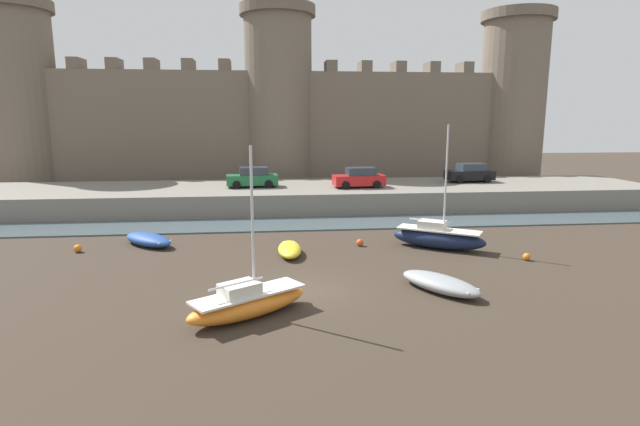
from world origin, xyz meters
The scene contains 15 objects.
ground_plane centered at (0.00, 0.00, 0.00)m, with size 160.00×160.00×0.00m, color #382D23.
water_channel centered at (0.00, 13.57, 0.05)m, with size 80.00×4.50×0.10m, color #47565B.
quay_road centered at (0.00, 20.82, 0.85)m, with size 61.66×10.00×1.70m, color slate.
castle centered at (0.00, 31.84, 7.87)m, with size 57.14×7.48×21.05m.
sailboat_midflat_left centered at (-2.12, -2.48, 0.56)m, with size 4.91×3.94×6.26m.
rowboat_near_channel_left centered at (-8.20, 8.69, 0.37)m, with size 3.75×3.67×0.70m.
sailboat_midflat_centre centered at (8.13, 6.29, 0.65)m, with size 5.16×4.07×6.89m.
rowboat_foreground_right centered at (5.84, -0.58, 0.36)m, with size 3.34×4.03×0.69m.
rowboat_foreground_left centered at (-0.22, 5.80, 0.33)m, with size 1.27×3.16×0.62m.
mooring_buoy_mid_mud centered at (-11.70, 7.57, 0.21)m, with size 0.42×0.42×0.42m, color orange.
mooring_buoy_off_centre centered at (3.87, 7.26, 0.20)m, with size 0.41×0.41×0.41m, color #E04C1E.
mooring_buoy_near_shore centered at (11.88, 3.47, 0.19)m, with size 0.38×0.38×0.38m, color orange.
car_quay_centre_east centered at (16.38, 21.90, 2.47)m, with size 4.21×2.10×1.62m.
car_quay_west centered at (-2.51, 20.57, 2.47)m, with size 4.21×2.10×1.62m.
car_quay_east centered at (6.06, 19.40, 2.47)m, with size 4.21×2.10×1.62m.
Camera 1 is at (-1.34, -20.03, 7.20)m, focal length 28.00 mm.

